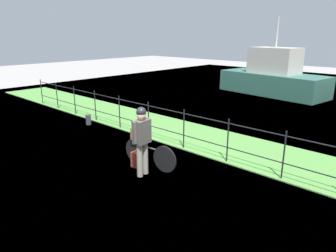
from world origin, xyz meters
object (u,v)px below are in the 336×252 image
(wooden_crate, at_px, (139,134))
(backpack_on_paving, at_px, (137,159))
(terrier_dog, at_px, (139,126))
(moored_boat_mid, at_px, (273,78))
(mooring_bollard, at_px, (88,120))
(cyclist_person, at_px, (142,136))
(bicycle_main, at_px, (149,154))

(wooden_crate, xyz_separation_m, backpack_on_paving, (0.06, -0.14, -0.62))
(terrier_dog, xyz_separation_m, moored_boat_mid, (-1.89, 11.71, -0.11))
(backpack_on_paving, distance_m, moored_boat_mid, 12.03)
(mooring_bollard, bearing_deg, terrier_dog, -15.42)
(wooden_crate, height_order, moored_boat_mid, moored_boat_mid)
(terrier_dog, relative_size, cyclist_person, 0.19)
(bicycle_main, xyz_separation_m, terrier_dog, (-0.31, -0.03, 0.69))
(backpack_on_paving, relative_size, moored_boat_mid, 0.07)
(wooden_crate, relative_size, cyclist_person, 0.22)
(mooring_bollard, xyz_separation_m, moored_boat_mid, (2.28, 10.56, 0.75))
(cyclist_person, bearing_deg, bicycle_main, 116.58)
(cyclist_person, height_order, moored_boat_mid, moored_boat_mid)
(bicycle_main, xyz_separation_m, backpack_on_paving, (-0.28, -0.18, -0.16))
(terrier_dog, height_order, backpack_on_paving, terrier_dog)
(bicycle_main, bearing_deg, terrier_dog, -173.69)
(backpack_on_paving, height_order, moored_boat_mid, moored_boat_mid)
(bicycle_main, bearing_deg, wooden_crate, -173.69)
(backpack_on_paving, bearing_deg, mooring_bollard, -111.96)
(bicycle_main, bearing_deg, moored_boat_mid, 100.68)
(cyclist_person, bearing_deg, mooring_bollard, 161.80)
(terrier_dog, bearing_deg, wooden_crate, -173.69)
(wooden_crate, distance_m, backpack_on_paving, 0.64)
(bicycle_main, height_order, wooden_crate, wooden_crate)
(terrier_dog, bearing_deg, bicycle_main, 6.31)
(wooden_crate, relative_size, moored_boat_mid, 0.06)
(backpack_on_paving, xyz_separation_m, mooring_bollard, (-4.20, 1.29, -0.01))
(wooden_crate, height_order, backpack_on_paving, wooden_crate)
(backpack_on_paving, bearing_deg, bicycle_main, 117.52)
(mooring_bollard, height_order, moored_boat_mid, moored_boat_mid)
(backpack_on_paving, bearing_deg, cyclist_person, 58.28)
(wooden_crate, height_order, mooring_bollard, wooden_crate)
(wooden_crate, relative_size, terrier_dog, 1.14)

